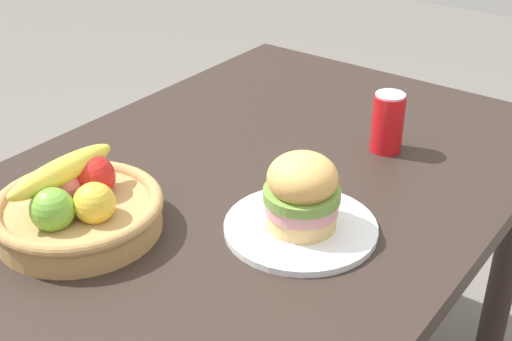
% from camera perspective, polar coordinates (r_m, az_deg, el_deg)
% --- Properties ---
extents(dining_table, '(1.40, 0.90, 0.75)m').
position_cam_1_polar(dining_table, '(1.36, -1.15, -4.86)').
color(dining_table, '#2D231E').
rests_on(dining_table, ground_plane).
extents(plate, '(0.26, 0.26, 0.01)m').
position_cam_1_polar(plate, '(1.18, 3.73, -4.76)').
color(plate, white).
rests_on(plate, dining_table).
extents(sandwich, '(0.13, 0.13, 0.13)m').
position_cam_1_polar(sandwich, '(1.14, 3.85, -1.79)').
color(sandwich, '#E5BC75').
rests_on(sandwich, plate).
extents(soda_can, '(0.07, 0.07, 0.13)m').
position_cam_1_polar(soda_can, '(1.43, 10.90, 3.95)').
color(soda_can, red).
rests_on(soda_can, dining_table).
extents(fruit_basket, '(0.29, 0.29, 0.14)m').
position_cam_1_polar(fruit_basket, '(1.19, -14.64, -2.95)').
color(fruit_basket, tan).
rests_on(fruit_basket, dining_table).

